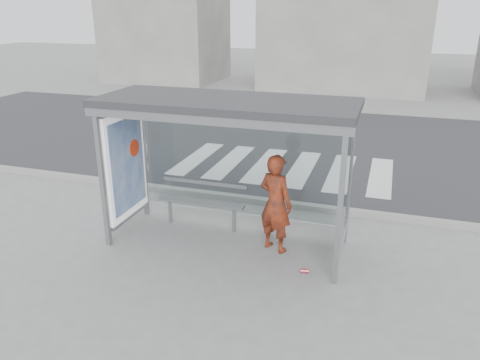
% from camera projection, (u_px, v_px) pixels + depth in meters
% --- Properties ---
extents(ground, '(80.00, 80.00, 0.00)m').
position_uv_depth(ground, '(227.00, 243.00, 8.44)').
color(ground, slate).
rests_on(ground, ground).
extents(road, '(30.00, 10.00, 0.01)m').
position_uv_depth(road, '(301.00, 142.00, 14.68)').
color(road, '#2E2E31').
rests_on(road, ground).
extents(curb, '(30.00, 0.18, 0.12)m').
position_uv_depth(curb, '(257.00, 200.00, 10.16)').
color(curb, gray).
rests_on(curb, ground).
extents(crosswalk, '(5.55, 3.00, 0.00)m').
position_uv_depth(crosswalk, '(283.00, 167.00, 12.45)').
color(crosswalk, silver).
rests_on(crosswalk, ground).
extents(bus_shelter, '(4.25, 1.65, 2.62)m').
position_uv_depth(bus_shelter, '(207.00, 134.00, 7.91)').
color(bus_shelter, gray).
rests_on(bus_shelter, ground).
extents(building_left, '(6.00, 5.00, 6.00)m').
position_uv_depth(building_left, '(166.00, 26.00, 26.33)').
color(building_left, slate).
rests_on(building_left, ground).
extents(building_center, '(8.00, 5.00, 5.00)m').
position_uv_depth(building_center, '(345.00, 38.00, 23.62)').
color(building_center, slate).
rests_on(building_center, ground).
extents(person, '(0.75, 0.63, 1.74)m').
position_uv_depth(person, '(276.00, 203.00, 7.95)').
color(person, '#EF4B16').
rests_on(person, ground).
extents(bench, '(1.70, 0.31, 0.88)m').
position_uv_depth(bench, '(202.00, 202.00, 8.90)').
color(bench, slate).
rests_on(bench, ground).
extents(soda_can, '(0.14, 0.10, 0.07)m').
position_uv_depth(soda_can, '(304.00, 271.00, 7.49)').
color(soda_can, '#E34255').
rests_on(soda_can, ground).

